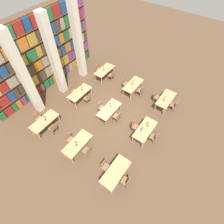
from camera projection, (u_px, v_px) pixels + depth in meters
ground_plane at (109, 116)px, 12.50m from camera, size 40.00×40.00×0.00m
bookshelf_bank at (42, 55)px, 12.45m from camera, size 9.48×0.35×5.50m
pillar_left at (24, 77)px, 10.57m from camera, size 0.51×0.51×6.00m
pillar_center at (54, 58)px, 11.77m from camera, size 0.51×0.51×6.00m
pillar_right at (78, 42)px, 12.98m from camera, size 0.51×0.51×6.00m
reading_table_0 at (116, 172)px, 9.35m from camera, size 1.89×0.85×0.74m
chair_0 at (126, 181)px, 9.22m from camera, size 0.42×0.40×0.89m
chair_1 at (105, 166)px, 9.73m from camera, size 0.42×0.40×0.89m
reading_table_1 at (145, 130)px, 11.00m from camera, size 1.89×0.85×0.74m
chair_2 at (154, 137)px, 10.87m from camera, size 0.42×0.40×0.89m
chair_3 at (135, 126)px, 11.38m from camera, size 0.42×0.40×0.89m
desk_lamp_0 at (148, 123)px, 10.87m from camera, size 0.14×0.14×0.41m
laptop at (141, 129)px, 10.89m from camera, size 0.32×0.22×0.21m
reading_table_2 at (166, 99)px, 12.61m from camera, size 1.89×0.85×0.74m
chair_4 at (174, 105)px, 12.49m from camera, size 0.42×0.40×0.89m
chair_5 at (156, 97)px, 13.00m from camera, size 0.42×0.40×0.89m
desk_lamp_1 at (165, 98)px, 12.19m from camera, size 0.14×0.14×0.44m
reading_table_3 at (77, 144)px, 10.39m from camera, size 1.89×0.85×0.74m
chair_6 at (87, 151)px, 10.29m from camera, size 0.42×0.40×0.89m
chair_7 at (70, 139)px, 10.80m from camera, size 0.42×0.40×0.89m
desk_lamp_2 at (76, 143)px, 10.02m from camera, size 0.14×0.14×0.42m
reading_table_4 at (109, 110)px, 12.00m from camera, size 1.89×0.85×0.74m
chair_8 at (117, 116)px, 11.87m from camera, size 0.42×0.40×0.89m
chair_9 at (101, 107)px, 12.38m from camera, size 0.42×0.40×0.89m
desk_lamp_3 at (111, 104)px, 11.83m from camera, size 0.14×0.14×0.42m
reading_table_5 at (133, 85)px, 13.53m from camera, size 1.89×0.85×0.74m
chair_10 at (141, 91)px, 13.40m from camera, size 0.42×0.40×0.89m
chair_11 at (125, 83)px, 13.91m from camera, size 0.42×0.40×0.89m
desk_lamp_4 at (133, 82)px, 13.22m from camera, size 0.14×0.14×0.43m
reading_table_6 at (45, 122)px, 11.39m from camera, size 1.89×0.85×0.74m
chair_12 at (53, 128)px, 11.28m from camera, size 0.42×0.40×0.89m
chair_13 at (38, 118)px, 11.79m from camera, size 0.42×0.40×0.89m
desk_lamp_5 at (44, 117)px, 11.14m from camera, size 0.14×0.14×0.45m
reading_table_7 at (80, 93)px, 13.00m from camera, size 1.89×0.85×0.74m
chair_14 at (87, 98)px, 12.89m from camera, size 0.42×0.40×0.89m
chair_15 at (73, 90)px, 13.40m from camera, size 0.42×0.40×0.89m
desk_lamp_6 at (81, 86)px, 12.83m from camera, size 0.14×0.14×0.50m
reading_table_8 at (104, 71)px, 14.61m from camera, size 1.89×0.85×0.74m
chair_16 at (112, 75)px, 14.51m from camera, size 0.42×0.40×0.89m
chair_17 at (98, 69)px, 15.02m from camera, size 0.42×0.40×0.89m
desk_lamp_7 at (104, 67)px, 14.26m from camera, size 0.14×0.14×0.49m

